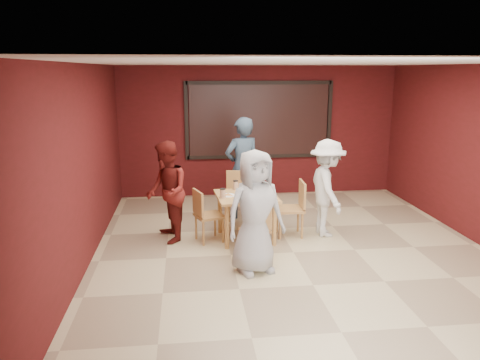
{
  "coord_description": "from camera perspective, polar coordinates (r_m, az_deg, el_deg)",
  "views": [
    {
      "loc": [
        -1.58,
        -6.52,
        2.71
      ],
      "look_at": [
        -0.74,
        0.67,
        1.0
      ],
      "focal_mm": 35.0,
      "sensor_mm": 36.0,
      "label": 1
    }
  ],
  "objects": [
    {
      "name": "dining_table",
      "position": [
        7.54,
        0.76,
        -2.5
      ],
      "size": [
        1.01,
        1.01,
        0.9
      ],
      "color": "tan",
      "rests_on": "floor"
    },
    {
      "name": "window_blinds",
      "position": [
        10.15,
        2.36,
        7.31
      ],
      "size": [
        3.0,
        0.02,
        1.5
      ],
      "primitive_type": "cube",
      "color": "black"
    },
    {
      "name": "diner_back",
      "position": [
        8.63,
        0.27,
        1.48
      ],
      "size": [
        0.79,
        0.65,
        1.88
      ],
      "primitive_type": "imported",
      "rotation": [
        0.0,
        0.0,
        3.47
      ],
      "color": "#314458",
      "rests_on": "floor"
    },
    {
      "name": "floor",
      "position": [
        7.24,
        6.54,
        -8.76
      ],
      "size": [
        7.0,
        7.0,
        0.0
      ],
      "primitive_type": "plane",
      "color": "#CDBD8E",
      "rests_on": "ground"
    },
    {
      "name": "diner_front",
      "position": [
        6.29,
        1.86,
        -3.93
      ],
      "size": [
        0.96,
        0.77,
        1.7
      ],
      "primitive_type": "imported",
      "rotation": [
        0.0,
        0.0,
        0.32
      ],
      "color": "#A8A8A8",
      "rests_on": "floor"
    },
    {
      "name": "chair_right",
      "position": [
        7.79,
        6.67,
        -3.07
      ],
      "size": [
        0.47,
        0.47,
        0.93
      ],
      "color": "#B18945",
      "rests_on": "floor"
    },
    {
      "name": "diner_right",
      "position": [
        7.83,
        10.56,
        -0.99
      ],
      "size": [
        0.63,
        1.06,
        1.61
      ],
      "primitive_type": "imported",
      "rotation": [
        0.0,
        0.0,
        1.6
      ],
      "color": "silver",
      "rests_on": "floor"
    },
    {
      "name": "chair_left",
      "position": [
        7.49,
        -4.3,
        -3.99
      ],
      "size": [
        0.53,
        0.53,
        0.86
      ],
      "color": "#B18945",
      "rests_on": "floor"
    },
    {
      "name": "chair_back",
      "position": [
        8.32,
        -0.16,
        -1.82
      ],
      "size": [
        0.54,
        0.54,
        0.95
      ],
      "color": "#B18945",
      "rests_on": "floor"
    },
    {
      "name": "diner_left",
      "position": [
        7.52,
        -8.91,
        -1.45
      ],
      "size": [
        0.77,
        0.9,
        1.63
      ],
      "primitive_type": "imported",
      "rotation": [
        0.0,
        0.0,
        -1.36
      ],
      "color": "#601512",
      "rests_on": "floor"
    },
    {
      "name": "chair_front",
      "position": [
        6.92,
        2.09,
        -5.89
      ],
      "size": [
        0.48,
        0.48,
        0.77
      ],
      "color": "#B18945",
      "rests_on": "floor"
    }
  ]
}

